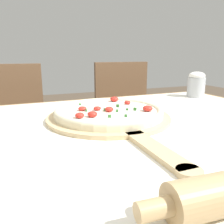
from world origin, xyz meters
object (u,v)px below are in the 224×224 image
object	(u,v)px
pizza	(109,111)
chair_left	(12,130)
chair_right	(125,118)
flour_cup	(196,84)
pizza_peel	(111,119)

from	to	relation	value
pizza	chair_left	bearing A→B (deg)	113.74
pizza	chair_left	size ratio (longest dim) A/B	0.39
chair_right	flour_cup	world-z (taller)	chair_right
pizza	flour_cup	size ratio (longest dim) A/B	2.89
pizza_peel	chair_left	xyz separation A→B (m)	(-0.32, 0.75, -0.24)
pizza	flour_cup	bearing A→B (deg)	21.64
pizza_peel	flour_cup	distance (m)	0.59
pizza	chair_left	world-z (taller)	chair_left
pizza	chair_right	world-z (taller)	chair_right
pizza_peel	chair_left	size ratio (longest dim) A/B	0.70
pizza_peel	pizza	distance (m)	0.03
pizza	flour_cup	world-z (taller)	flour_cup
pizza_peel	pizza	world-z (taller)	pizza
chair_left	flour_cup	distance (m)	1.05
chair_right	pizza	bearing A→B (deg)	-115.37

